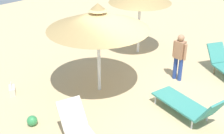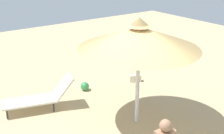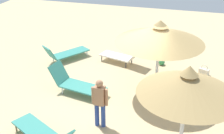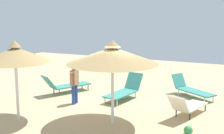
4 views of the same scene
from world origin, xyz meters
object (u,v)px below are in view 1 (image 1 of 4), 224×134
Objects in this scene: lounge_chair_near_right at (190,105)px; handbag at (12,90)px; parasol_umbrella_near_left at (98,20)px; beach_ball at (32,121)px; person_standing_front at (179,55)px.

lounge_chair_near_right reaches higher than handbag.
lounge_chair_near_right is 5.09m from handbag.
parasol_umbrella_near_left is 1.37× the size of lounge_chair_near_right.
parasol_umbrella_near_left is 10.76× the size of beach_ball.
handbag is (-4.20, 2.93, -0.73)m from person_standing_front.
beach_ball is (-3.06, 2.61, -0.26)m from lounge_chair_near_right.
person_standing_front is at bearing -34.86° from handbag.
parasol_umbrella_near_left is at bearing 149.52° from person_standing_front.
lounge_chair_near_right is 5.01× the size of handbag.
beach_ball is at bearing -102.67° from handbag.
lounge_chair_near_right is (0.68, -2.69, -1.81)m from parasol_umbrella_near_left.
handbag reaches higher than beach_ball.
beach_ball is (-0.39, -1.71, 0.00)m from handbag.
parasol_umbrella_near_left is 6.88× the size of handbag.
handbag is at bearing 121.79° from lounge_chair_near_right.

